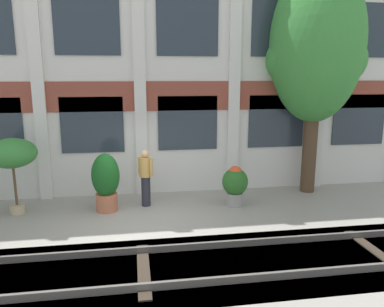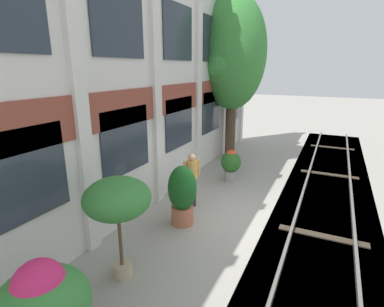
{
  "view_description": "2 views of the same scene",
  "coord_description": "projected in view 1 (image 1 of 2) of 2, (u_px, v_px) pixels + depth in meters",
  "views": [
    {
      "loc": [
        -0.21,
        -9.14,
        3.76
      ],
      "look_at": [
        1.43,
        1.36,
        1.5
      ],
      "focal_mm": 35.0,
      "sensor_mm": 36.0,
      "label": 1
    },
    {
      "loc": [
        -7.51,
        -2.3,
        4.08
      ],
      "look_at": [
        -0.67,
        0.97,
        1.89
      ],
      "focal_mm": 28.0,
      "sensor_mm": 36.0,
      "label": 2
    }
  ],
  "objects": [
    {
      "name": "ground_plane",
      "position": [
        146.0,
        223.0,
        9.64
      ],
      "size": [
        80.0,
        80.0,
        0.0
      ],
      "primitive_type": "plane",
      "color": "#9E998E"
    },
    {
      "name": "apartment_facade",
      "position": [
        139.0,
        58.0,
        11.41
      ],
      "size": [
        17.96,
        0.64,
        8.53
      ],
      "color": "silver",
      "rests_on": "ground"
    },
    {
      "name": "resident_by_doorway",
      "position": [
        146.0,
        176.0,
        10.76
      ],
      "size": [
        0.41,
        0.39,
        1.65
      ],
      "rotation": [
        0.0,
        0.0,
        -2.32
      ],
      "color": "#282833",
      "rests_on": "ground"
    },
    {
      "name": "potted_plant_stone_basin",
      "position": [
        235.0,
        183.0,
        10.82
      ],
      "size": [
        0.75,
        0.75,
        1.18
      ],
      "color": "gray",
      "rests_on": "ground"
    },
    {
      "name": "potted_plant_tall_urn",
      "position": [
        12.0,
        155.0,
        9.95
      ],
      "size": [
        1.29,
        1.29,
        2.1
      ],
      "color": "tan",
      "rests_on": "ground"
    },
    {
      "name": "rail_tracks",
      "position": [
        150.0,
        276.0,
        7.37
      ],
      "size": [
        25.6,
        2.8,
        0.43
      ],
      "color": "#4C473F",
      "rests_on": "ground"
    },
    {
      "name": "potted_plant_fluted_column",
      "position": [
        106.0,
        179.0,
        10.35
      ],
      "size": [
        0.77,
        0.77,
        1.64
      ],
      "color": "#B76647",
      "rests_on": "ground"
    },
    {
      "name": "broadleaf_tree",
      "position": [
        316.0,
        48.0,
        11.35
      ],
      "size": [
        2.97,
        2.83,
        7.07
      ],
      "color": "#4C3826",
      "rests_on": "ground"
    }
  ]
}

